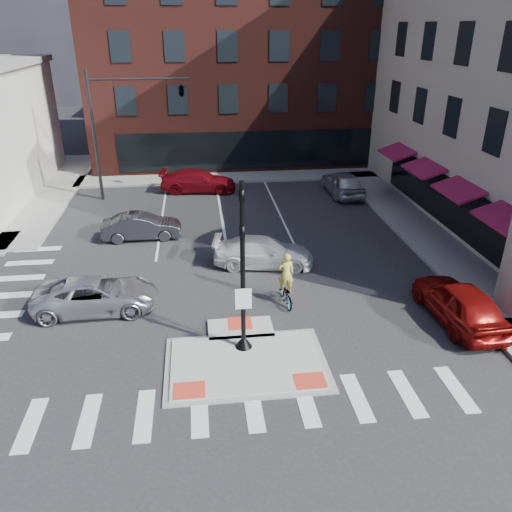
{
  "coord_description": "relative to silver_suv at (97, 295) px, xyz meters",
  "views": [
    {
      "loc": [
        -1.31,
        -14.04,
        10.37
      ],
      "look_at": [
        0.85,
        3.79,
        2.0
      ],
      "focal_mm": 35.0,
      "sensor_mm": 36.0,
      "label": 1
    }
  ],
  "objects": [
    {
      "name": "silver_suv",
      "position": [
        0.0,
        0.0,
        0.0
      ],
      "size": [
        4.89,
        2.34,
        1.35
      ],
      "primitive_type": "imported",
      "rotation": [
        0.0,
        0.0,
        1.59
      ],
      "color": "#B6B8BE",
      "rests_on": "ground"
    },
    {
      "name": "signal_pole",
      "position": [
        5.5,
        -3.38,
        1.68
      ],
      "size": [
        0.6,
        0.6,
        5.98
      ],
      "color": "black",
      "rests_on": "refuge_island"
    },
    {
      "name": "building_far_left",
      "position": [
        1.5,
        48.22,
        4.33
      ],
      "size": [
        10.0,
        12.0,
        10.0
      ],
      "primitive_type": "cube",
      "color": "slate",
      "rests_on": "ground"
    },
    {
      "name": "bg_car_red",
      "position": [
        4.24,
        15.18,
        0.06
      ],
      "size": [
        5.26,
        2.62,
        1.47
      ],
      "primitive_type": "imported",
      "rotation": [
        0.0,
        0.0,
        1.46
      ],
      "color": "maroon",
      "rests_on": "ground"
    },
    {
      "name": "building_far_right",
      "position": [
        14.5,
        50.22,
        5.33
      ],
      "size": [
        12.0,
        12.0,
        12.0
      ],
      "primitive_type": "cube",
      "color": "brown",
      "rests_on": "ground"
    },
    {
      "name": "bg_car_silver",
      "position": [
        13.77,
        13.3,
        0.13
      ],
      "size": [
        2.1,
        4.79,
        1.61
      ],
      "primitive_type": "imported",
      "rotation": [
        0.0,
        0.0,
        3.18
      ],
      "color": "silver",
      "rests_on": "ground"
    },
    {
      "name": "refuge_island",
      "position": [
        5.5,
        -4.04,
        -0.62
      ],
      "size": [
        5.4,
        4.65,
        0.13
      ],
      "color": "gray",
      "rests_on": "ground"
    },
    {
      "name": "ground",
      "position": [
        5.5,
        -3.78,
        -0.67
      ],
      "size": [
        120.0,
        120.0,
        0.0
      ],
      "primitive_type": "plane",
      "color": "#28282B",
      "rests_on": "ground"
    },
    {
      "name": "cyclist",
      "position": [
        7.5,
        -0.38,
        0.08
      ],
      "size": [
        0.76,
        1.81,
        2.23
      ],
      "rotation": [
        0.0,
        0.0,
        3.23
      ],
      "color": "#3F3F44",
      "rests_on": "ground"
    },
    {
      "name": "sidewalk_e",
      "position": [
        16.3,
        6.22,
        -0.6
      ],
      "size": [
        3.0,
        24.0,
        0.15
      ],
      "primitive_type": "cube",
      "color": "gray",
      "rests_on": "ground"
    },
    {
      "name": "sidewalk_n",
      "position": [
        8.5,
        18.22,
        -0.6
      ],
      "size": [
        26.0,
        3.0,
        0.15
      ],
      "primitive_type": "cube",
      "color": "gray",
      "rests_on": "ground"
    },
    {
      "name": "mast_arm_signal",
      "position": [
        2.03,
        14.22,
        5.53
      ],
      "size": [
        6.1,
        2.24,
        8.0
      ],
      "color": "black",
      "rests_on": "ground"
    },
    {
      "name": "bg_car_dark",
      "position": [
        1.14,
        7.22,
        0.0
      ],
      "size": [
        4.14,
        1.57,
        1.35
      ],
      "primitive_type": "imported",
      "rotation": [
        0.0,
        0.0,
        1.61
      ],
      "color": "#2A2A2F",
      "rests_on": "ground"
    },
    {
      "name": "building_n",
      "position": [
        8.5,
        28.21,
        7.13
      ],
      "size": [
        24.4,
        18.4,
        15.5
      ],
      "color": "#4E1E18",
      "rests_on": "ground"
    },
    {
      "name": "red_sedan",
      "position": [
        13.81,
        -2.5,
        0.13
      ],
      "size": [
        2.13,
        4.79,
        1.6
      ],
      "primitive_type": "imported",
      "rotation": [
        0.0,
        0.0,
        3.19
      ],
      "color": "maroon",
      "rests_on": "ground"
    },
    {
      "name": "white_pickup",
      "position": [
        7.08,
        3.22,
        0.01
      ],
      "size": [
        4.92,
        2.63,
        1.36
      ],
      "primitive_type": "imported",
      "rotation": [
        0.0,
        0.0,
        1.41
      ],
      "color": "silver",
      "rests_on": "ground"
    }
  ]
}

